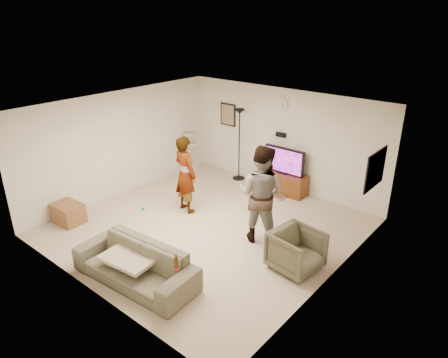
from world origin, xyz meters
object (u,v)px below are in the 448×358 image
Objects in this scene: floor_lamp at (239,145)px; sofa at (135,264)px; tv_stand at (283,182)px; person_right at (261,194)px; side_table at (68,213)px; tv at (284,160)px; person_left at (185,174)px; beer_bottle at (176,265)px; cat_tree at (189,151)px; armchair at (296,251)px.

floor_lamp is 0.86× the size of sofa.
person_right is at bearing -68.85° from tv_stand.
sofa is (-0.81, -2.42, -0.65)m from person_right.
tv_stand is at bearing -82.41° from person_right.
floor_lamp is at bearing 72.85° from side_table.
person_left is at bearing -116.85° from tv.
person_right is 4.13m from side_table.
tv_stand reaches higher than side_table.
sofa is at bearing 180.00° from beer_bottle.
floor_lamp is 1.67× the size of cat_tree.
person_left is 2.72m from sofa.
cat_tree is at bearing -39.32° from person_right.
person_left is at bearing 111.67° from sofa.
beer_bottle is (2.41, -4.58, -0.17)m from floor_lamp.
beer_bottle is at bearing -4.61° from sofa.
tv is 2.51m from person_left.
tv is at bearing 58.06° from side_table.
person_right is (0.85, -2.20, 0.14)m from tv.
tv_stand is 0.65× the size of floor_lamp.
cat_tree is 2.45m from person_left.
armchair is (1.07, -0.42, -0.60)m from person_right.
floor_lamp reaches higher than beer_bottle.
beer_bottle is 2.22m from armchair.
person_left is (0.22, -2.20, -0.07)m from floor_lamp.
armchair is at bearing 144.90° from person_right.
person_right is at bearing -68.85° from tv.
person_left reaches higher than armchair.
armchair is (4.70, -2.17, -0.20)m from cat_tree.
floor_lamp reaches higher than tv.
side_table is (-1.30, -4.21, -0.73)m from floor_lamp.
tv_stand is 1.93× the size of side_table.
tv is 0.57× the size of floor_lamp.
tv_stand is at bearing 102.87° from beer_bottle.
person_right reaches higher than person_left.
person_right is 2.64m from sofa.
cat_tree is at bearing -170.86° from tv.
floor_lamp is 2.33× the size of armchair.
tv is 4.75m from beer_bottle.
floor_lamp reaches higher than sofa.
person_left is 3.24m from beer_bottle.
beer_bottle reaches higher than tv_stand.
cat_tree is (-1.43, -0.41, -0.38)m from floor_lamp.
person_left is 0.89× the size of person_right.
tv is 0.95× the size of cat_tree.
sofa is at bearing 126.74° from person_left.
person_right is 7.77× the size of beer_bottle.
tv is at bearing 9.14° from cat_tree.
floor_lamp is 7.53× the size of beer_bottle.
person_left is at bearing -47.35° from cat_tree.
armchair is 4.86m from side_table.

